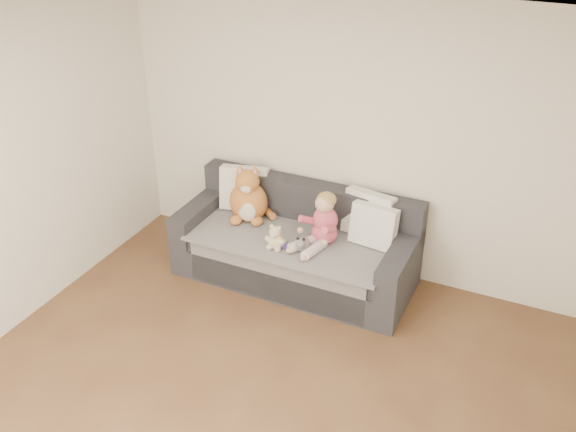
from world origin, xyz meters
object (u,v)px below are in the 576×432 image
(toddler, at_px, (322,223))
(sippy_cup, at_px, (285,243))
(sofa, at_px, (297,248))
(plush_cat, at_px, (248,199))
(teddy_bear, at_px, (275,239))

(toddler, bearing_deg, sippy_cup, -120.32)
(sofa, xyz_separation_m, sippy_cup, (0.01, -0.29, 0.22))
(plush_cat, bearing_deg, sofa, -25.53)
(plush_cat, relative_size, sippy_cup, 5.53)
(sofa, distance_m, teddy_bear, 0.42)
(plush_cat, bearing_deg, teddy_bear, -58.48)
(toddler, height_order, plush_cat, plush_cat)
(sippy_cup, bearing_deg, sofa, 92.82)
(plush_cat, xyz_separation_m, sippy_cup, (0.54, -0.35, -0.15))
(toddler, relative_size, teddy_bear, 2.14)
(toddler, bearing_deg, sofa, -174.38)
(sippy_cup, bearing_deg, teddy_bear, -154.72)
(sofa, distance_m, sippy_cup, 0.36)
(teddy_bear, distance_m, sippy_cup, 0.09)
(toddler, distance_m, teddy_bear, 0.44)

